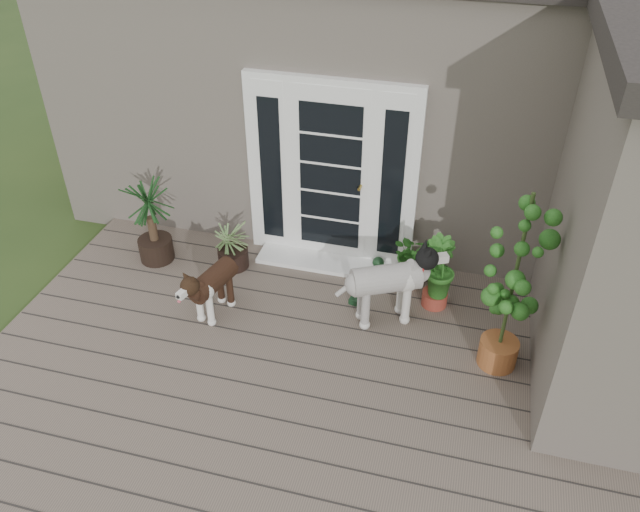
# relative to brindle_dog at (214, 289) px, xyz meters

# --- Properties ---
(deck) EXTENTS (6.20, 4.60, 0.12)m
(deck) POSITION_rel_brindle_dog_xyz_m (1.10, -0.86, -0.37)
(deck) COLOR #6B5B4C
(deck) RESTS_ON ground
(house_main) EXTENTS (7.40, 4.00, 3.10)m
(house_main) POSITION_rel_brindle_dog_xyz_m (1.10, 3.39, 1.12)
(house_main) COLOR #665E54
(house_main) RESTS_ON ground
(door_unit) EXTENTS (1.90, 0.14, 2.15)m
(door_unit) POSITION_rel_brindle_dog_xyz_m (0.90, 1.34, 0.76)
(door_unit) COLOR white
(door_unit) RESTS_ON deck
(door_step) EXTENTS (1.60, 0.40, 0.05)m
(door_step) POSITION_rel_brindle_dog_xyz_m (0.90, 1.14, -0.29)
(door_step) COLOR white
(door_step) RESTS_ON deck
(brindle_dog) EXTENTS (0.50, 0.81, 0.63)m
(brindle_dog) POSITION_rel_brindle_dog_xyz_m (0.00, 0.00, 0.00)
(brindle_dog) COLOR #382014
(brindle_dog) RESTS_ON deck
(white_dog) EXTENTS (1.01, 0.77, 0.77)m
(white_dog) POSITION_rel_brindle_dog_xyz_m (1.71, 0.35, 0.07)
(white_dog) COLOR silver
(white_dog) RESTS_ON deck
(spider_plant) EXTENTS (0.74, 0.74, 0.62)m
(spider_plant) POSITION_rel_brindle_dog_xyz_m (-0.12, 0.83, -0.00)
(spider_plant) COLOR #8FA565
(spider_plant) RESTS_ON deck
(yucca) EXTENTS (0.84, 0.84, 1.08)m
(yucca) POSITION_rel_brindle_dog_xyz_m (-1.04, 0.73, 0.22)
(yucca) COLOR #113311
(yucca) RESTS_ON deck
(herb_a) EXTENTS (0.62, 0.62, 0.56)m
(herb_a) POSITION_rel_brindle_dog_xyz_m (1.88, 1.02, -0.03)
(herb_a) COLOR #275418
(herb_a) RESTS_ON deck
(herb_b) EXTENTS (0.57, 0.57, 0.61)m
(herb_b) POSITION_rel_brindle_dog_xyz_m (2.19, 0.73, -0.01)
(herb_b) COLOR #1E4B15
(herb_b) RESTS_ON deck
(herb_c) EXTENTS (0.53, 0.53, 0.60)m
(herb_c) POSITION_rel_brindle_dog_xyz_m (3.38, 1.14, -0.02)
(herb_c) COLOR #24611B
(herb_c) RESTS_ON deck
(sapling) EXTENTS (0.67, 0.67, 1.94)m
(sapling) POSITION_rel_brindle_dog_xyz_m (2.87, 0.01, 0.66)
(sapling) COLOR #1B601C
(sapling) RESTS_ON deck
(clog_left) EXTENTS (0.22, 0.36, 0.10)m
(clog_left) POSITION_rel_brindle_dog_xyz_m (1.51, 1.14, -0.26)
(clog_left) COLOR #143419
(clog_left) RESTS_ON deck
(clog_right) EXTENTS (0.20, 0.32, 0.09)m
(clog_right) POSITION_rel_brindle_dog_xyz_m (1.39, 0.60, -0.27)
(clog_right) COLOR black
(clog_right) RESTS_ON deck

